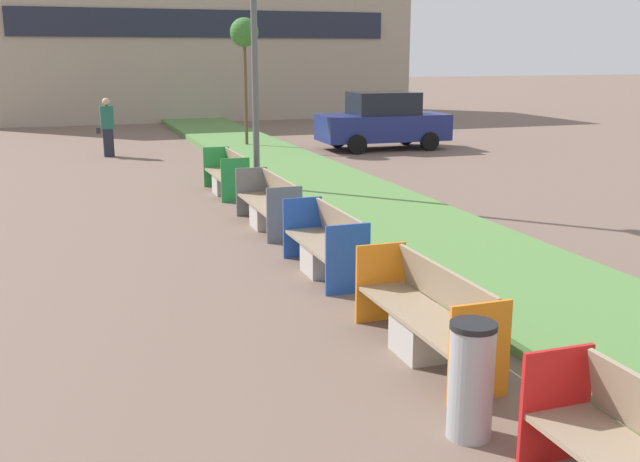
{
  "coord_description": "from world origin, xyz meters",
  "views": [
    {
      "loc": [
        -2.53,
        0.41,
        3.11
      ],
      "look_at": [
        0.9,
        10.33,
        0.6
      ],
      "focal_mm": 42.0,
      "sensor_mm": 36.0,
      "label": 1
    }
  ],
  "objects_px": {
    "bench_orange_frame": "(427,321)",
    "bench_blue_frame": "(326,249)",
    "litter_bin": "(471,380)",
    "pedestrian_walking": "(107,127)",
    "street_lamp_post": "(254,16)",
    "sapling_tree_far": "(244,35)",
    "bench_grey_frame": "(269,207)",
    "bench_green_frame": "(227,178)",
    "parked_car_distant": "(383,121)"
  },
  "relations": [
    {
      "from": "bench_blue_frame",
      "to": "sapling_tree_far",
      "type": "height_order",
      "value": "sapling_tree_far"
    },
    {
      "from": "bench_grey_frame",
      "to": "parked_car_distant",
      "type": "height_order",
      "value": "parked_car_distant"
    },
    {
      "from": "pedestrian_walking",
      "to": "bench_grey_frame",
      "type": "bearing_deg",
      "value": -78.88
    },
    {
      "from": "bench_grey_frame",
      "to": "litter_bin",
      "type": "distance_m",
      "value": 7.93
    },
    {
      "from": "street_lamp_post",
      "to": "sapling_tree_far",
      "type": "bearing_deg",
      "value": 78.01
    },
    {
      "from": "pedestrian_walking",
      "to": "bench_green_frame",
      "type": "bearing_deg",
      "value": -73.7
    },
    {
      "from": "bench_blue_frame",
      "to": "bench_grey_frame",
      "type": "relative_size",
      "value": 0.86
    },
    {
      "from": "street_lamp_post",
      "to": "parked_car_distant",
      "type": "height_order",
      "value": "street_lamp_post"
    },
    {
      "from": "bench_blue_frame",
      "to": "litter_bin",
      "type": "xyz_separation_m",
      "value": [
        -0.45,
        -4.83,
        0.14
      ]
    },
    {
      "from": "litter_bin",
      "to": "pedestrian_walking",
      "type": "xyz_separation_m",
      "value": [
        -1.67,
        18.73,
        0.41
      ]
    },
    {
      "from": "bench_orange_frame",
      "to": "bench_blue_frame",
      "type": "height_order",
      "value": "same"
    },
    {
      "from": "bench_blue_frame",
      "to": "bench_grey_frame",
      "type": "height_order",
      "value": "same"
    },
    {
      "from": "bench_orange_frame",
      "to": "sapling_tree_far",
      "type": "relative_size",
      "value": 0.54
    },
    {
      "from": "pedestrian_walking",
      "to": "bench_blue_frame",
      "type": "bearing_deg",
      "value": -81.33
    },
    {
      "from": "bench_green_frame",
      "to": "parked_car_distant",
      "type": "height_order",
      "value": "parked_car_distant"
    },
    {
      "from": "bench_orange_frame",
      "to": "bench_grey_frame",
      "type": "bearing_deg",
      "value": 90.0
    },
    {
      "from": "bench_grey_frame",
      "to": "bench_green_frame",
      "type": "relative_size",
      "value": 1.12
    },
    {
      "from": "bench_blue_frame",
      "to": "sapling_tree_far",
      "type": "distance_m",
      "value": 14.66
    },
    {
      "from": "bench_green_frame",
      "to": "litter_bin",
      "type": "distance_m",
      "value": 11.48
    },
    {
      "from": "litter_bin",
      "to": "bench_orange_frame",
      "type": "bearing_deg",
      "value": 74.83
    },
    {
      "from": "pedestrian_walking",
      "to": "street_lamp_post",
      "type": "bearing_deg",
      "value": -70.1
    },
    {
      "from": "street_lamp_post",
      "to": "parked_car_distant",
      "type": "xyz_separation_m",
      "value": [
        5.93,
        6.49,
        -2.95
      ]
    },
    {
      "from": "parked_car_distant",
      "to": "bench_orange_frame",
      "type": "bearing_deg",
      "value": -110.78
    },
    {
      "from": "bench_orange_frame",
      "to": "parked_car_distant",
      "type": "height_order",
      "value": "parked_car_distant"
    },
    {
      "from": "sapling_tree_far",
      "to": "litter_bin",
      "type": "bearing_deg",
      "value": -98.15
    },
    {
      "from": "bench_orange_frame",
      "to": "bench_grey_frame",
      "type": "height_order",
      "value": "same"
    },
    {
      "from": "bench_blue_frame",
      "to": "pedestrian_walking",
      "type": "xyz_separation_m",
      "value": [
        -2.12,
        13.9,
        0.54
      ]
    },
    {
      "from": "bench_green_frame",
      "to": "sapling_tree_far",
      "type": "bearing_deg",
      "value": 73.15
    },
    {
      "from": "street_lamp_post",
      "to": "pedestrian_walking",
      "type": "height_order",
      "value": "street_lamp_post"
    },
    {
      "from": "bench_blue_frame",
      "to": "pedestrian_walking",
      "type": "distance_m",
      "value": 14.07
    },
    {
      "from": "bench_grey_frame",
      "to": "sapling_tree_far",
      "type": "distance_m",
      "value": 11.72
    },
    {
      "from": "bench_blue_frame",
      "to": "parked_car_distant",
      "type": "relative_size",
      "value": 0.47
    },
    {
      "from": "pedestrian_walking",
      "to": "parked_car_distant",
      "type": "distance_m",
      "value": 8.73
    },
    {
      "from": "pedestrian_walking",
      "to": "parked_car_distant",
      "type": "relative_size",
      "value": 0.42
    },
    {
      "from": "bench_orange_frame",
      "to": "sapling_tree_far",
      "type": "xyz_separation_m",
      "value": [
        2.26,
        17.27,
        3.27
      ]
    },
    {
      "from": "bench_grey_frame",
      "to": "litter_bin",
      "type": "relative_size",
      "value": 2.3
    },
    {
      "from": "bench_orange_frame",
      "to": "bench_green_frame",
      "type": "height_order",
      "value": "same"
    },
    {
      "from": "pedestrian_walking",
      "to": "parked_car_distant",
      "type": "xyz_separation_m",
      "value": [
        8.66,
        -1.06,
        0.01
      ]
    },
    {
      "from": "street_lamp_post",
      "to": "sapling_tree_far",
      "type": "height_order",
      "value": "street_lamp_post"
    },
    {
      "from": "bench_blue_frame",
      "to": "sapling_tree_far",
      "type": "relative_size",
      "value": 0.47
    },
    {
      "from": "bench_orange_frame",
      "to": "pedestrian_walking",
      "type": "height_order",
      "value": "pedestrian_walking"
    },
    {
      "from": "litter_bin",
      "to": "parked_car_distant",
      "type": "relative_size",
      "value": 0.24
    },
    {
      "from": "bench_grey_frame",
      "to": "litter_bin",
      "type": "bearing_deg",
      "value": -93.28
    },
    {
      "from": "bench_grey_frame",
      "to": "litter_bin",
      "type": "xyz_separation_m",
      "value": [
        -0.45,
        -7.92,
        0.13
      ]
    },
    {
      "from": "pedestrian_walking",
      "to": "bench_orange_frame",
      "type": "bearing_deg",
      "value": -82.9
    },
    {
      "from": "street_lamp_post",
      "to": "bench_blue_frame",
      "type": "bearing_deg",
      "value": -95.52
    },
    {
      "from": "bench_grey_frame",
      "to": "street_lamp_post",
      "type": "bearing_deg",
      "value": 79.4
    },
    {
      "from": "bench_orange_frame",
      "to": "pedestrian_walking",
      "type": "xyz_separation_m",
      "value": [
        -2.12,
        17.06,
        0.53
      ]
    },
    {
      "from": "bench_grey_frame",
      "to": "litter_bin",
      "type": "height_order",
      "value": "litter_bin"
    },
    {
      "from": "street_lamp_post",
      "to": "pedestrian_walking",
      "type": "relative_size",
      "value": 3.93
    }
  ]
}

